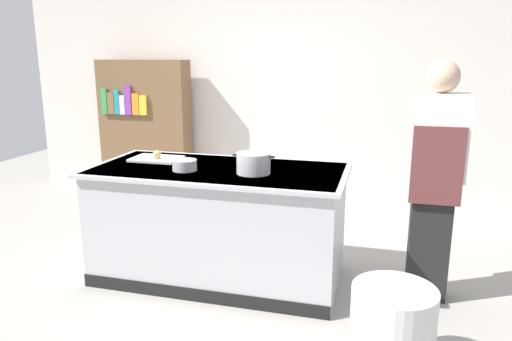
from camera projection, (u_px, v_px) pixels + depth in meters
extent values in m
plane|color=#9E9991|center=(220.00, 275.00, 3.91)|extent=(10.00, 10.00, 0.00)
cube|color=silver|center=(278.00, 77.00, 5.53)|extent=(6.40, 0.12, 3.00)
cube|color=#B7BABF|center=(219.00, 223.00, 3.80)|extent=(1.90, 0.90, 0.90)
cube|color=#B7BABF|center=(218.00, 170.00, 3.70)|extent=(1.98, 0.98, 0.03)
cube|color=black|center=(199.00, 296.00, 3.47)|extent=(1.90, 0.01, 0.10)
cube|color=silver|center=(156.00, 159.00, 3.98)|extent=(0.40, 0.28, 0.02)
sphere|color=tan|center=(157.00, 154.00, 3.93)|extent=(0.07, 0.07, 0.07)
cylinder|color=#B7BABF|center=(253.00, 163.00, 3.52)|extent=(0.25, 0.25, 0.15)
cube|color=black|center=(235.00, 155.00, 3.54)|extent=(0.04, 0.02, 0.01)
cube|color=black|center=(272.00, 157.00, 3.47)|extent=(0.04, 0.02, 0.01)
cylinder|color=#B7BABF|center=(185.00, 165.00, 3.61)|extent=(0.18, 0.18, 0.08)
cylinder|color=silver|center=(392.00, 330.00, 2.67)|extent=(0.47, 0.47, 0.51)
cube|color=black|center=(429.00, 239.00, 3.48)|extent=(0.28, 0.20, 0.90)
cube|color=white|center=(438.00, 137.00, 3.30)|extent=(0.38, 0.24, 0.60)
sphere|color=#D3AA8C|center=(443.00, 77.00, 3.20)|extent=(0.22, 0.22, 0.22)
cube|color=brown|center=(437.00, 166.00, 3.23)|extent=(0.34, 0.02, 0.54)
cube|color=brown|center=(146.00, 131.00, 5.80)|extent=(1.10, 0.28, 1.70)
cube|color=green|center=(104.00, 101.00, 5.67)|extent=(0.07, 0.03, 0.30)
cube|color=brown|center=(111.00, 103.00, 5.66)|extent=(0.09, 0.03, 0.25)
cube|color=teal|center=(117.00, 102.00, 5.63)|extent=(0.06, 0.03, 0.28)
cube|color=white|center=(123.00, 105.00, 5.62)|extent=(0.07, 0.03, 0.22)
cube|color=purple|center=(128.00, 100.00, 5.59)|extent=(0.08, 0.03, 0.33)
cube|color=orange|center=(136.00, 104.00, 5.57)|extent=(0.08, 0.03, 0.25)
cube|color=yellow|center=(143.00, 105.00, 5.55)|extent=(0.09, 0.03, 0.23)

